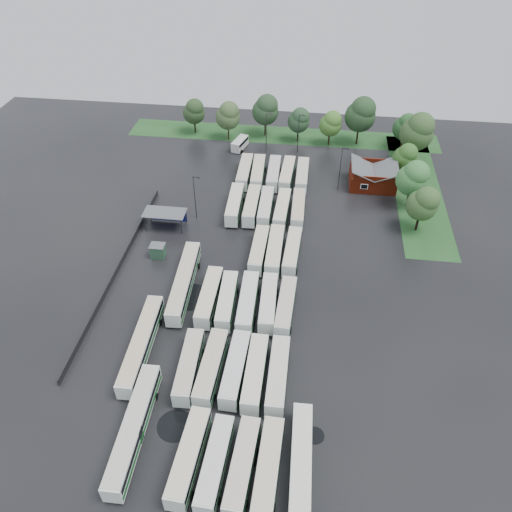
# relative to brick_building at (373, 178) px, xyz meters

# --- Properties ---
(ground) EXTENTS (160.00, 160.00, 0.00)m
(ground) POSITION_rel_brick_building_xyz_m (-24.00, -42.77, -1.87)
(ground) COLOR black
(ground) RESTS_ON ground
(brick_building) EXTENTS (10.07, 8.60, 5.39)m
(brick_building) POSITION_rel_brick_building_xyz_m (0.00, 0.00, 0.00)
(brick_building) COLOR maroon
(brick_building) RESTS_ON ground
(wash_shed) EXTENTS (8.20, 4.20, 3.58)m
(wash_shed) POSITION_rel_brick_building_xyz_m (-41.20, -20.74, 1.12)
(wash_shed) COLOR #2D2D30
(wash_shed) RESTS_ON ground
(utility_hut) EXTENTS (2.70, 2.20, 2.62)m
(utility_hut) POSITION_rel_brick_building_xyz_m (-40.20, -30.17, -0.55)
(utility_hut) COLOR #274C34
(utility_hut) RESTS_ON ground
(grass_strip_north) EXTENTS (80.00, 10.00, 0.01)m
(grass_strip_north) POSITION_rel_brick_building_xyz_m (-22.00, 22.03, -1.86)
(grass_strip_north) COLOR #1E4A1D
(grass_strip_north) RESTS_ON ground
(grass_strip_east) EXTENTS (10.00, 50.00, 0.01)m
(grass_strip_east) POSITION_rel_brick_building_xyz_m (10.00, 0.03, -1.86)
(grass_strip_east) COLOR #1E4A1D
(grass_strip_east) RESTS_ON ground
(west_fence) EXTENTS (0.10, 50.00, 1.20)m
(west_fence) POSITION_rel_brick_building_xyz_m (-46.20, -34.77, -1.27)
(west_fence) COLOR #2D2D30
(west_fence) RESTS_ON ground
(bus_r0c1) EXTENTS (3.16, 12.16, 3.35)m
(bus_r0c1) POSITION_rel_brick_building_xyz_m (-25.29, -68.59, -0.02)
(bus_r0c1) COLOR silver
(bus_r0c1) RESTS_ON ground
(bus_r0c2) EXTENTS (2.93, 11.71, 3.23)m
(bus_r0c2) POSITION_rel_brick_building_xyz_m (-21.99, -69.01, -0.09)
(bus_r0c2) COLOR silver
(bus_r0c2) RESTS_ON ground
(bus_r0c3) EXTENTS (3.08, 11.85, 3.27)m
(bus_r0c3) POSITION_rel_brick_building_xyz_m (-18.73, -68.91, -0.07)
(bus_r0c3) COLOR silver
(bus_r0c3) RESTS_ON ground
(bus_r0c4) EXTENTS (2.86, 12.10, 3.35)m
(bus_r0c4) POSITION_rel_brick_building_xyz_m (-15.64, -68.80, -0.02)
(bus_r0c4) COLOR silver
(bus_r0c4) RESTS_ON ground
(bus_r1c0) EXTENTS (2.99, 11.90, 3.29)m
(bus_r1c0) POSITION_rel_brick_building_xyz_m (-28.38, -55.38, -0.06)
(bus_r1c0) COLOR silver
(bus_r1c0) RESTS_ON ground
(bus_r1c1) EXTENTS (2.97, 12.23, 3.38)m
(bus_r1c1) POSITION_rel_brick_building_xyz_m (-25.22, -55.21, -0.01)
(bus_r1c1) COLOR silver
(bus_r1c1) RESTS_ON ground
(bus_r1c2) EXTENTS (2.82, 12.09, 3.35)m
(bus_r1c2) POSITION_rel_brick_building_xyz_m (-21.81, -55.00, -0.02)
(bus_r1c2) COLOR silver
(bus_r1c2) RESTS_ON ground
(bus_r1c3) EXTENTS (2.59, 12.09, 3.37)m
(bus_r1c3) POSITION_rel_brick_building_xyz_m (-18.95, -55.38, -0.01)
(bus_r1c3) COLOR silver
(bus_r1c3) RESTS_ON ground
(bus_r1c4) EXTENTS (2.64, 12.09, 3.36)m
(bus_r1c4) POSITION_rel_brick_building_xyz_m (-15.77, -55.31, -0.02)
(bus_r1c4) COLOR silver
(bus_r1c4) RESTS_ON ground
(bus_r2c0) EXTENTS (2.60, 12.09, 3.36)m
(bus_r2c0) POSITION_rel_brick_building_xyz_m (-28.35, -41.30, -0.02)
(bus_r2c0) COLOR silver
(bus_r2c0) RESTS_ON ground
(bus_r2c1) EXTENTS (2.98, 11.72, 3.23)m
(bus_r2c1) POSITION_rel_brick_building_xyz_m (-25.34, -41.71, -0.09)
(bus_r2c1) COLOR silver
(bus_r2c1) RESTS_ON ground
(bus_r2c2) EXTENTS (2.94, 12.31, 3.41)m
(bus_r2c2) POSITION_rel_brick_building_xyz_m (-21.92, -41.82, 0.01)
(bus_r2c2) COLOR silver
(bus_r2c2) RESTS_ON ground
(bus_r2c3) EXTENTS (2.93, 11.74, 3.24)m
(bus_r2c3) POSITION_rel_brick_building_xyz_m (-18.65, -41.34, -0.08)
(bus_r2c3) COLOR silver
(bus_r2c3) RESTS_ON ground
(bus_r2c4) EXTENTS (2.84, 11.76, 3.25)m
(bus_r2c4) POSITION_rel_brick_building_xyz_m (-15.79, -41.84, -0.08)
(bus_r2c4) COLOR silver
(bus_r2c4) RESTS_ON ground
(bus_r3c2) EXTENTS (2.62, 11.74, 3.26)m
(bus_r3c2) POSITION_rel_brick_building_xyz_m (-21.81, -28.11, -0.07)
(bus_r3c2) COLOR silver
(bus_r3c2) RESTS_ON ground
(bus_r3c3) EXTENTS (2.71, 12.31, 3.42)m
(bus_r3c3) POSITION_rel_brick_building_xyz_m (-18.92, -28.05, 0.02)
(bus_r3c3) COLOR silver
(bus_r3c3) RESTS_ON ground
(bus_r3c4) EXTENTS (2.89, 11.78, 3.26)m
(bus_r3c4) POSITION_rel_brick_building_xyz_m (-15.78, -27.76, -0.08)
(bus_r3c4) COLOR silver
(bus_r3c4) RESTS_ON ground
(bus_r4c0) EXTENTS (3.06, 12.33, 3.41)m
(bus_r4c0) POSITION_rel_brick_building_xyz_m (-28.53, -14.14, 0.01)
(bus_r4c0) COLOR silver
(bus_r4c0) RESTS_ON ground
(bus_r4c1) EXTENTS (2.71, 11.99, 3.33)m
(bus_r4c1) POSITION_rel_brick_building_xyz_m (-25.04, -14.07, -0.04)
(bus_r4c1) COLOR silver
(bus_r4c1) RESTS_ON ground
(bus_r4c2) EXTENTS (2.68, 11.75, 3.26)m
(bus_r4c2) POSITION_rel_brick_building_xyz_m (-22.15, -14.09, -0.07)
(bus_r4c2) COLOR silver
(bus_r4c2) RESTS_ON ground
(bus_r4c3) EXTENTS (2.79, 11.84, 3.28)m
(bus_r4c3) POSITION_rel_brick_building_xyz_m (-18.77, -14.50, -0.06)
(bus_r4c3) COLOR silver
(bus_r4c3) RESTS_ON ground
(bus_r4c4) EXTENTS (2.65, 11.74, 3.26)m
(bus_r4c4) POSITION_rel_brick_building_xyz_m (-15.56, -14.03, -0.07)
(bus_r4c4) COLOR silver
(bus_r4c4) RESTS_ON ground
(bus_r5c0) EXTENTS (2.86, 12.21, 3.38)m
(bus_r5c0) POSITION_rel_brick_building_xyz_m (-28.42, -0.89, -0.01)
(bus_r5c0) COLOR silver
(bus_r5c0) RESTS_ON ground
(bus_r5c1) EXTENTS (3.16, 12.27, 3.39)m
(bus_r5c1) POSITION_rel_brick_building_xyz_m (-25.39, -0.90, -0.00)
(bus_r5c1) COLOR silver
(bus_r5c1) RESTS_ON ground
(bus_r5c2) EXTENTS (2.82, 12.02, 3.33)m
(bus_r5c2) POSITION_rel_brick_building_xyz_m (-21.89, -0.70, -0.03)
(bus_r5c2) COLOR silver
(bus_r5c2) RESTS_ON ground
(bus_r5c3) EXTENTS (2.94, 12.06, 3.33)m
(bus_r5c3) POSITION_rel_brick_building_xyz_m (-18.87, -0.62, -0.03)
(bus_r5c3) COLOR silver
(bus_r5c3) RESTS_ON ground
(bus_r5c4) EXTENTS (2.57, 11.83, 3.29)m
(bus_r5c4) POSITION_rel_brick_building_xyz_m (-15.51, -0.69, -0.06)
(bus_r5c4) COLOR silver
(bus_r5c4) RESTS_ON ground
(artic_bus_west_a) EXTENTS (2.88, 17.75, 3.28)m
(artic_bus_west_a) POSITION_rel_brick_building_xyz_m (-33.11, -65.70, -0.04)
(artic_bus_west_a) COLOR silver
(artic_bus_west_a) RESTS_ON ground
(artic_bus_west_b) EXTENTS (3.42, 18.34, 3.39)m
(artic_bus_west_b) POSITION_rel_brick_building_xyz_m (-33.28, -38.33, 0.01)
(artic_bus_west_b) COLOR silver
(artic_bus_west_b) RESTS_ON ground
(artic_bus_west_c) EXTENTS (3.08, 17.68, 3.27)m
(artic_bus_west_c) POSITION_rel_brick_building_xyz_m (-36.30, -52.28, -0.05)
(artic_bus_west_c) COLOR silver
(artic_bus_west_c) RESTS_ON ground
(artic_bus_east) EXTENTS (2.98, 17.60, 3.25)m
(artic_bus_east) POSITION_rel_brick_building_xyz_m (-11.79, -69.08, -0.06)
(artic_bus_east) COLOR silver
(artic_bus_east) RESTS_ON ground
(minibus) EXTENTS (3.70, 6.30, 2.59)m
(minibus) POSITION_rel_brick_building_xyz_m (-31.73, 13.24, -0.43)
(minibus) COLOR silver
(minibus) RESTS_ON ground
(tree_north_0) EXTENTS (5.62, 5.62, 9.30)m
(tree_north_0) POSITION_rel_brick_building_xyz_m (-44.58, 20.52, 4.12)
(tree_north_0) COLOR black
(tree_north_0) RESTS_ON ground
(tree_north_1) EXTENTS (6.11, 6.11, 10.12)m
(tree_north_1) POSITION_rel_brick_building_xyz_m (-35.28, 18.01, 4.65)
(tree_north_1) COLOR #3A261C
(tree_north_1) RESTS_ON ground
(tree_north_2) EXTENTS (6.71, 6.71, 11.11)m
(tree_north_2) POSITION_rel_brick_building_xyz_m (-26.20, 21.29, 5.28)
(tree_north_2) COLOR #2E2115
(tree_north_2) RESTS_ON ground
(tree_north_3) EXTENTS (5.45, 5.45, 9.02)m
(tree_north_3) POSITION_rel_brick_building_xyz_m (-17.62, 19.15, 3.94)
(tree_north_3) COLOR black
(tree_north_3) RESTS_ON ground
(tree_north_4) EXTENTS (5.49, 5.49, 9.10)m
(tree_north_4) POSITION_rel_brick_building_xyz_m (-9.73, 18.08, 3.99)
(tree_north_4) COLOR black
(tree_north_4) RESTS_ON ground
(tree_north_5) EXTENTS (7.50, 7.50, 12.43)m
(tree_north_5) POSITION_rel_brick_building_xyz_m (-2.68, 19.57, 6.13)
(tree_north_5) COLOR black
(tree_north_5) RESTS_ON ground
(tree_north_6) EXTENTS (4.81, 4.80, 7.95)m
(tree_north_6) POSITION_rel_brick_building_xyz_m (8.71, 21.46, 3.25)
(tree_north_6) COLOR #33251B
(tree_north_6) RESTS_ON ground
(tree_east_0) EXTENTS (6.00, 6.00, 9.94)m
(tree_east_0) POSITION_rel_brick_building_xyz_m (8.03, -15.88, 4.52)
(tree_east_0) COLOR black
(tree_east_0) RESTS_ON ground
(tree_east_1) EXTENTS (6.48, 6.48, 10.74)m
(tree_east_1) POSITION_rel_brick_building_xyz_m (6.99, -7.53, 5.04)
(tree_east_1) COLOR #33271C
(tree_east_1) RESTS_ON ground
(tree_east_2) EXTENTS (5.30, 5.30, 8.77)m
(tree_east_2) POSITION_rel_brick_building_xyz_m (6.80, 3.73, 3.78)
(tree_east_2) COLOR black
(tree_east_2) RESTS_ON ground
(tree_east_3) EXTENTS (7.66, 7.66, 12.68)m
(tree_east_3) POSITION_rel_brick_building_xyz_m (9.81, 11.40, 6.30)
(tree_east_3) COLOR #322214
(tree_east_3) RESTS_ON ground
(tree_east_4) EXTENTS (5.72, 5.72, 9.47)m
(tree_east_4) POSITION_rel_brick_building_xyz_m (8.12, 18.00, 4.22)
(tree_east_4) COLOR black
(tree_east_4) RESTS_ON ground
(lamp_post_ne) EXTENTS (1.55, 0.30, 10.09)m
(lamp_post_ne) POSITION_rel_brick_building_xyz_m (-7.33, -2.55, 3.99)
(lamp_post_ne) COLOR #2D2D30
(lamp_post_ne) RESTS_ON ground
(lamp_post_nw) EXTENTS (1.48, 0.29, 9.60)m
(lamp_post_nw) POSITION_rel_brick_building_xyz_m (-35.85, -17.08, 3.71)
(lamp_post_nw) COLOR #2D2D30
(lamp_post_nw) RESTS_ON ground
(lamp_post_back_w) EXTENTS (1.52, 0.30, 9.87)m
(lamp_post_back_w) POSITION_rel_brick_building_xyz_m (-24.99, 12.93, 3.87)
(lamp_post_back_w) COLOR #2D2D30
(lamp_post_back_w) RESTS_ON ground
(lamp_post_back_e) EXTENTS (1.51, 0.29, 9.79)m
(lamp_post_back_e) POSITION_rel_brick_building_xyz_m (-17.29, 13.27, 3.82)
(lamp_post_back_e) COLOR #2D2D30
(lamp_post_back_e) RESTS_ON ground
(puddle_0) EXTENTS (4.91, 4.91, 0.01)m
(puddle_0) POSITION_rel_brick_building_xyz_m (-28.42, -63.70, -1.86)
(puddle_0) COLOR black
(puddle_0) RESTS_ON ground
(puddle_1) EXTENTS (3.68, 3.68, 0.01)m
(puddle_1) POSITION_rel_brick_building_xyz_m (-18.70, -66.71, -1.86)
(puddle_1) COLOR black
(puddle_1) RESTS_ON ground
(puddle_2) EXTENTS (6.58, 6.58, 0.01)m
(puddle_2) POSITION_rel_brick_building_xyz_m (-31.97, -39.88, -1.86)
(puddle_2) COLOR black
(puddle_2) RESTS_ON ground
(puddle_3) EXTENTS (4.51, 4.51, 0.01)m
(puddle_3) POSITION_rel_brick_building_xyz_m (-20.99, -45.13, -1.86)
(puddle_3) COLOR black
(puddle_3) RESTS_ON ground
(puddle_4) EXTENTS (2.58, 2.58, 0.01)m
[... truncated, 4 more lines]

